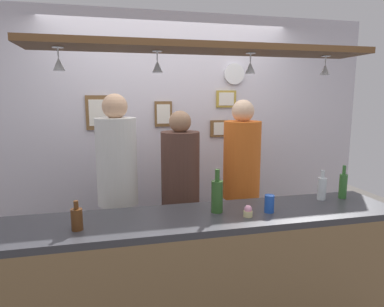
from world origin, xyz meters
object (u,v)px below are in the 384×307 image
Objects in this scene: bottle_beer_brown_stubby at (77,219)px; picture_frame_upper_small at (226,99)px; bottle_soda_clear at (322,188)px; cupcake at (248,211)px; person_left_white_patterned_shirt at (117,177)px; picture_frame_lower_pair at (224,128)px; picture_frame_caricature at (99,113)px; person_right_orange_shirt at (241,174)px; wall_clock at (234,74)px; person_middle_brown_shirt at (180,184)px; drink_can at (269,204)px; bottle_champagne_green at (217,195)px; picture_frame_crest at (163,114)px; bottle_beer_green_import at (343,185)px.

picture_frame_upper_small reaches higher than bottle_beer_brown_stubby.
bottle_soda_clear is 2.95× the size of cupcake.
picture_frame_lower_pair is (1.15, 0.63, 0.33)m from person_left_white_patterned_shirt.
picture_frame_caricature is 1.55× the size of picture_frame_upper_small.
person_left_white_patterned_shirt is 9.89× the size of bottle_beer_brown_stubby.
bottle_beer_brown_stubby is 2.08m from picture_frame_lower_pair.
bottle_beer_brown_stubby is 2.31× the size of cupcake.
bottle_soda_clear is at bearing -75.04° from picture_frame_upper_small.
wall_clock is at bearing 77.41° from person_right_orange_shirt.
picture_frame_upper_small is at bearing 44.72° from person_middle_brown_shirt.
bottle_soda_clear reaches higher than cupcake.
picture_frame_lower_pair is at bearing 83.90° from drink_can.
bottle_beer_brown_stubby is at bearing -133.00° from person_middle_brown_shirt.
bottle_champagne_green is 1.60m from picture_frame_upper_small.
person_middle_brown_shirt is at bearing -85.34° from picture_frame_crest.
cupcake is 1.71m from picture_frame_upper_small.
picture_frame_upper_small is (1.32, 0.00, 0.13)m from picture_frame_caricature.
bottle_beer_green_import is 0.91m from cupcake.
picture_frame_crest reaches higher than bottle_beer_brown_stubby.
bottle_champagne_green is at bearing 142.14° from cupcake.
wall_clock is (-0.26, 1.28, 0.93)m from bottle_soda_clear.
bottle_champagne_green is (0.65, -0.74, 0.01)m from person_left_white_patterned_shirt.
picture_frame_caricature reaches higher than bottle_beer_brown_stubby.
picture_frame_caricature reaches higher than bottle_champagne_green.
person_left_white_patterned_shirt is 1.12m from person_right_orange_shirt.
picture_frame_crest is (-0.05, 0.63, 0.59)m from person_middle_brown_shirt.
picture_frame_caricature is 1.31m from picture_frame_lower_pair.
picture_frame_caricature is at bearing 179.75° from wall_clock.
drink_can is at bearing -161.45° from bottle_soda_clear.
wall_clock reaches higher than bottle_beer_brown_stubby.
person_left_white_patterned_shirt is at bearing -151.53° from picture_frame_lower_pair.
person_left_white_patterned_shirt is 0.89m from bottle_beer_brown_stubby.
picture_frame_crest is (-0.63, 0.63, 0.53)m from person_right_orange_shirt.
picture_frame_caricature is 1.33m from picture_frame_upper_small.
bottle_beer_brown_stubby is 2.17m from picture_frame_upper_small.
picture_frame_lower_pair is at bearing 87.20° from person_right_orange_shirt.
wall_clock is at bearing 79.72° from drink_can.
picture_frame_crest is (0.49, 0.63, 0.50)m from person_left_white_patterned_shirt.
bottle_champagne_green is at bearing 165.90° from drink_can.
cupcake is 0.26× the size of picture_frame_lower_pair.
person_middle_brown_shirt is at bearing -135.28° from picture_frame_upper_small.
person_middle_brown_shirt reaches higher than picture_frame_lower_pair.
picture_frame_caricature is 1.55× the size of wall_clock.
drink_can is 1.76m from wall_clock.
person_left_white_patterned_shirt is 1.03× the size of person_right_orange_shirt.
person_right_orange_shirt reaches higher than person_middle_brown_shirt.
bottle_champagne_green is 3.85× the size of cupcake.
wall_clock is (0.26, 1.45, 0.96)m from drink_can.
picture_frame_upper_small reaches higher than bottle_beer_green_import.
drink_can is 0.18m from cupcake.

